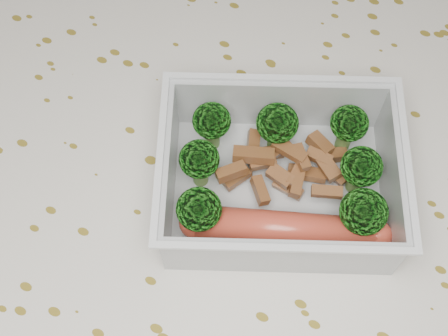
% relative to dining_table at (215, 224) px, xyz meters
% --- Properties ---
extents(dining_table, '(1.40, 0.90, 0.75)m').
position_rel_dining_table_xyz_m(dining_table, '(0.00, 0.00, 0.00)').
color(dining_table, brown).
rests_on(dining_table, ground).
extents(tablecloth, '(1.46, 0.96, 0.19)m').
position_rel_dining_table_xyz_m(tablecloth, '(0.00, 0.00, 0.05)').
color(tablecloth, silver).
rests_on(tablecloth, dining_table).
extents(lunch_container, '(0.22, 0.20, 0.06)m').
position_rel_dining_table_xyz_m(lunch_container, '(0.05, 0.01, 0.11)').
color(lunch_container, silver).
rests_on(lunch_container, tablecloth).
extents(broccoli_florets, '(0.17, 0.15, 0.05)m').
position_rel_dining_table_xyz_m(broccoli_florets, '(0.05, 0.02, 0.13)').
color(broccoli_florets, '#608C3F').
rests_on(broccoli_florets, lunch_container).
extents(meat_pile, '(0.10, 0.08, 0.03)m').
position_rel_dining_table_xyz_m(meat_pile, '(0.05, 0.03, 0.11)').
color(meat_pile, brown).
rests_on(meat_pile, lunch_container).
extents(sausage, '(0.15, 0.07, 0.03)m').
position_rel_dining_table_xyz_m(sausage, '(0.07, -0.02, 0.11)').
color(sausage, '#B73E2A').
rests_on(sausage, lunch_container).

